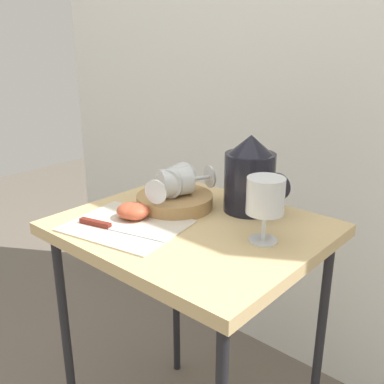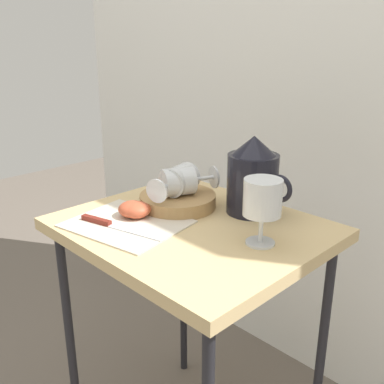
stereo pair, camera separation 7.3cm
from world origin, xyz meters
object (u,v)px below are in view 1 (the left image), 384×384
object	(u,v)px
apple_half_right	(135,211)
basket_tray	(175,201)
pitcher	(250,181)
wine_glass_tipped_far	(176,180)
wine_glass_upright	(265,199)
table	(192,249)
knife	(109,227)
apple_half_left	(131,211)
wine_glass_tipped_near	(176,182)

from	to	relation	value
apple_half_right	basket_tray	bearing A→B (deg)	84.28
pitcher	wine_glass_tipped_far	bearing A→B (deg)	-147.00
wine_glass_upright	table	bearing A→B (deg)	-171.40
table	apple_half_right	world-z (taller)	apple_half_right
basket_tray	knife	bearing A→B (deg)	-94.01
table	apple_half_left	bearing A→B (deg)	-148.12
knife	pitcher	bearing A→B (deg)	61.43
table	basket_tray	xyz separation A→B (m)	(-0.10, 0.05, 0.09)
apple_half_left	apple_half_right	distance (m)	0.01
wine_glass_tipped_near	apple_half_right	world-z (taller)	wine_glass_tipped_near
basket_tray	knife	xyz separation A→B (m)	(-0.01, -0.21, -0.01)
apple_half_right	wine_glass_tipped_near	bearing A→B (deg)	81.26
wine_glass_upright	apple_half_right	size ratio (longest dim) A/B	2.08
apple_half_left	apple_half_right	size ratio (longest dim) A/B	1.00
wine_glass_tipped_near	apple_half_right	bearing A→B (deg)	-98.74
knife	wine_glass_tipped_far	bearing A→B (deg)	86.54
wine_glass_tipped_near	apple_half_right	distance (m)	0.14
basket_tray	apple_half_left	world-z (taller)	apple_half_left
wine_glass_upright	wine_glass_tipped_far	bearing A→B (deg)	174.12
table	wine_glass_tipped_near	xyz separation A→B (m)	(-0.10, 0.05, 0.14)
basket_tray	apple_half_left	distance (m)	0.13
basket_tray	apple_half_left	xyz separation A→B (m)	(-0.02, -0.13, 0.01)
wine_glass_upright	knife	xyz separation A→B (m)	(-0.30, -0.18, -0.09)
table	wine_glass_tipped_near	bearing A→B (deg)	152.25
wine_glass_tipped_far	table	bearing A→B (deg)	-28.29
pitcher	basket_tray	bearing A→B (deg)	-145.15
basket_tray	wine_glass_tipped_near	world-z (taller)	wine_glass_tipped_near
apple_half_left	basket_tray	bearing A→B (deg)	79.94
wine_glass_upright	wine_glass_tipped_near	xyz separation A→B (m)	(-0.28, 0.02, -0.03)
table	apple_half_right	size ratio (longest dim) A/B	10.21
wine_glass_upright	apple_half_left	size ratio (longest dim) A/B	2.08
basket_tray	knife	size ratio (longest dim) A/B	0.86
wine_glass_upright	wine_glass_tipped_far	world-z (taller)	wine_glass_upright
apple_half_left	apple_half_right	world-z (taller)	same
wine_glass_tipped_far	apple_half_left	bearing A→B (deg)	-98.94
wine_glass_upright	apple_half_right	bearing A→B (deg)	-161.05
wine_glass_tipped_near	wine_glass_tipped_far	bearing A→B (deg)	145.87
apple_half_left	knife	xyz separation A→B (m)	(0.01, -0.08, -0.01)
table	pitcher	world-z (taller)	pitcher
wine_glass_tipped_far	apple_half_left	size ratio (longest dim) A/B	2.34
table	apple_half_left	world-z (taller)	apple_half_left
apple_half_right	table	bearing A→B (deg)	32.68
basket_tray	pitcher	distance (m)	0.20
pitcher	apple_half_left	bearing A→B (deg)	-126.99
table	apple_half_left	xyz separation A→B (m)	(-0.13, -0.08, 0.09)
basket_tray	apple_half_right	world-z (taller)	apple_half_right
pitcher	wine_glass_tipped_near	size ratio (longest dim) A/B	1.23
wine_glass_tipped_far	apple_half_left	distance (m)	0.15
apple_half_left	table	bearing A→B (deg)	31.88
table	basket_tray	size ratio (longest dim) A/B	3.58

